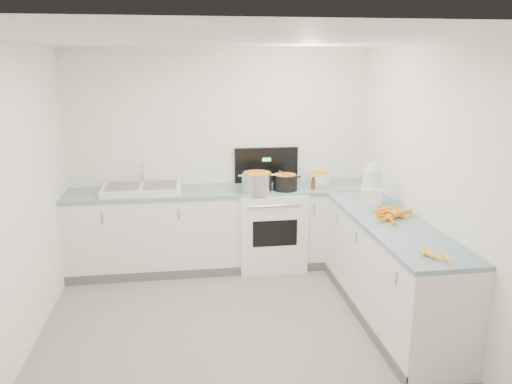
{
  "coord_description": "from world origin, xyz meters",
  "views": [
    {
      "loc": [
        -0.41,
        -3.81,
        2.35
      ],
      "look_at": [
        0.3,
        1.1,
        1.05
      ],
      "focal_mm": 35.0,
      "sensor_mm": 36.0,
      "label": 1
    }
  ],
  "objects": [
    {
      "name": "wall_right",
      "position": [
        1.75,
        0.0,
        1.25
      ],
      "size": [
        0.0,
        4.0,
        2.5
      ],
      "primitive_type": null,
      "rotation": [
        1.57,
        0.0,
        -1.57
      ],
      "color": "white",
      "rests_on": "ground"
    },
    {
      "name": "black_pot",
      "position": [
        0.7,
        1.56,
        1.02
      ],
      "size": [
        0.34,
        0.34,
        0.2
      ],
      "primitive_type": "cylinder",
      "rotation": [
        0.0,
        0.0,
        -0.26
      ],
      "color": "black",
      "rests_on": "stove"
    },
    {
      "name": "food_processor",
      "position": [
        1.45,
        0.87,
        1.12
      ],
      "size": [
        0.27,
        0.3,
        0.41
      ],
      "color": "white",
      "rests_on": "counter_right"
    },
    {
      "name": "carrot_pile",
      "position": [
        1.47,
        0.41,
        0.98
      ],
      "size": [
        0.44,
        0.46,
        0.08
      ],
      "color": "orange",
      "rests_on": "counter_right"
    },
    {
      "name": "counter_back",
      "position": [
        0.0,
        1.7,
        0.47
      ],
      "size": [
        3.5,
        0.62,
        0.94
      ],
      "color": "white",
      "rests_on": "ground"
    },
    {
      "name": "wall_front",
      "position": [
        0.0,
        -2.0,
        1.25
      ],
      "size": [
        3.5,
        0.0,
        2.5
      ],
      "primitive_type": null,
      "rotation": [
        -1.57,
        0.0,
        0.0
      ],
      "color": "white",
      "rests_on": "ground"
    },
    {
      "name": "spice_jar",
      "position": [
        1.1,
        1.5,
        0.98
      ],
      "size": [
        0.05,
        0.05,
        0.08
      ],
      "primitive_type": "cylinder",
      "color": "#E5B266",
      "rests_on": "counter_back"
    },
    {
      "name": "floor",
      "position": [
        0.0,
        0.0,
        0.0
      ],
      "size": [
        3.5,
        4.0,
        0.0
      ],
      "primitive_type": null,
      "color": "gray",
      "rests_on": "ground"
    },
    {
      "name": "ceiling",
      "position": [
        0.0,
        0.0,
        2.5
      ],
      "size": [
        3.5,
        4.0,
        0.0
      ],
      "primitive_type": null,
      "rotation": [
        3.14,
        0.0,
        0.0
      ],
      "color": "white",
      "rests_on": "ground"
    },
    {
      "name": "counter_right",
      "position": [
        1.45,
        0.3,
        0.47
      ],
      "size": [
        0.62,
        2.2,
        0.94
      ],
      "color": "white",
      "rests_on": "ground"
    },
    {
      "name": "peelings",
      "position": [
        -1.09,
        1.67,
        1.02
      ],
      "size": [
        0.17,
        0.2,
        0.01
      ],
      "color": "tan",
      "rests_on": "sink"
    },
    {
      "name": "wall_left",
      "position": [
        -1.75,
        0.0,
        1.25
      ],
      "size": [
        0.0,
        4.0,
        2.5
      ],
      "primitive_type": null,
      "rotation": [
        1.57,
        0.0,
        1.57
      ],
      "color": "white",
      "rests_on": "ground"
    },
    {
      "name": "wall_back",
      "position": [
        0.0,
        2.0,
        1.25
      ],
      "size": [
        3.5,
        0.0,
        2.5
      ],
      "primitive_type": null,
      "rotation": [
        1.57,
        0.0,
        0.0
      ],
      "color": "white",
      "rests_on": "ground"
    },
    {
      "name": "extract_bottle",
      "position": [
        1.02,
        1.56,
        1.0
      ],
      "size": [
        0.05,
        0.05,
        0.12
      ],
      "primitive_type": "cylinder",
      "color": "#593319",
      "rests_on": "counter_back"
    },
    {
      "name": "mixing_bowl",
      "position": [
        1.17,
        1.81,
        1.0
      ],
      "size": [
        0.27,
        0.27,
        0.12
      ],
      "primitive_type": "cylinder",
      "rotation": [
        0.0,
        0.0,
        -0.04
      ],
      "color": "white",
      "rests_on": "counter_back"
    },
    {
      "name": "steel_pot",
      "position": [
        0.37,
        1.51,
        1.04
      ],
      "size": [
        0.37,
        0.37,
        0.24
      ],
      "primitive_type": "cylinder",
      "rotation": [
        0.0,
        0.0,
        -0.14
      ],
      "color": "silver",
      "rests_on": "stove"
    },
    {
      "name": "peeled_carrots",
      "position": [
        1.39,
        -0.58,
        0.96
      ],
      "size": [
        0.2,
        0.36,
        0.04
      ],
      "color": "#FF9E26",
      "rests_on": "counter_right"
    },
    {
      "name": "stove",
      "position": [
        0.55,
        1.69,
        0.47
      ],
      "size": [
        0.76,
        0.65,
        1.36
      ],
      "color": "white",
      "rests_on": "ground"
    },
    {
      "name": "sink",
      "position": [
        -0.9,
        1.7,
        0.98
      ],
      "size": [
        0.86,
        0.52,
        0.31
      ],
      "color": "white",
      "rests_on": "counter_back"
    },
    {
      "name": "wooden_spoon",
      "position": [
        0.7,
        1.56,
        1.13
      ],
      "size": [
        0.09,
        0.32,
        0.01
      ],
      "primitive_type": "cylinder",
      "rotation": [
        1.57,
        0.0,
        0.24
      ],
      "color": "#AD7A47",
      "rests_on": "black_pot"
    }
  ]
}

